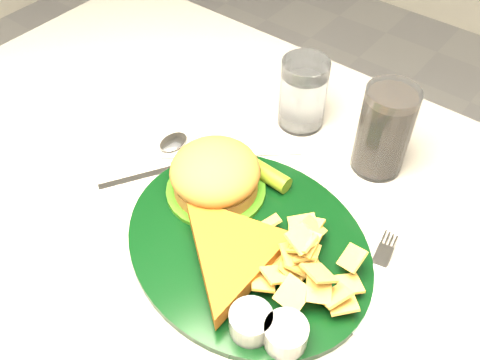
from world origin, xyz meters
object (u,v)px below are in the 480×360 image
object	(u,v)px
table	(229,333)
fork_napkin	(352,289)
dinner_plate	(248,227)
cola_glass	(384,130)
water_glass	(303,93)

from	to	relation	value
table	fork_napkin	size ratio (longest dim) A/B	7.79
table	dinner_plate	distance (m)	0.42
cola_glass	fork_napkin	xyz separation A→B (m)	(0.08, -0.21, -0.06)
dinner_plate	water_glass	size ratio (longest dim) A/B	3.01
table	dinner_plate	world-z (taller)	dinner_plate
cola_glass	fork_napkin	world-z (taller)	cola_glass
table	cola_glass	distance (m)	0.51
water_glass	fork_napkin	world-z (taller)	water_glass
water_glass	cola_glass	distance (m)	0.15
dinner_plate	fork_napkin	world-z (taller)	dinner_plate
cola_glass	water_glass	bearing A→B (deg)	175.03
water_glass	fork_napkin	xyz separation A→B (m)	(0.23, -0.23, -0.05)
dinner_plate	cola_glass	world-z (taller)	cola_glass
table	fork_napkin	distance (m)	0.43
dinner_plate	fork_napkin	xyz separation A→B (m)	(0.14, 0.02, -0.03)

